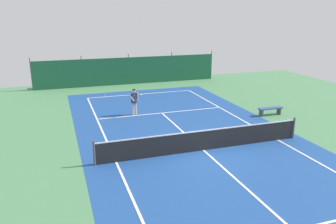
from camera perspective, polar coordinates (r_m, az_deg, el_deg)
The scene contains 10 objects.
ground_plane at distance 15.91m, azimuth 6.02°, elevation -6.47°, with size 36.00×36.00×0.00m, color #4C8456.
court_surface at distance 15.91m, azimuth 6.02°, elevation -6.46°, with size 11.02×26.60×0.01m.
tennis_net at distance 15.72m, azimuth 6.07°, elevation -4.76°, with size 10.12×0.10×1.10m.
back_fence at distance 30.92m, azimuth -6.80°, elevation 6.10°, with size 16.30×0.98×2.70m.
tennis_player at distance 21.03m, azimuth -5.73°, elevation 2.03°, with size 0.57×0.82×1.64m.
tennis_ball_near_player at distance 19.63m, azimuth 12.04°, elevation -2.14°, with size 0.07×0.07×0.07m, color #CCDB33.
tennis_ball_midcourt at distance 25.86m, azimuth -10.62°, elevation 2.45°, with size 0.07×0.07×0.07m, color #CCDB33.
tennis_ball_by_sideline at distance 26.67m, azimuth -10.68°, elevation 2.87°, with size 0.07×0.07×0.07m, color #CCDB33.
parked_car at distance 32.30m, azimuth -13.10°, elevation 6.54°, with size 2.29×4.34×1.68m.
courtside_bench at distance 21.98m, azimuth 16.96°, elevation 0.43°, with size 1.60×0.40×0.49m.
Camera 1 is at (-6.24, -13.26, 6.18)m, focal length 35.95 mm.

